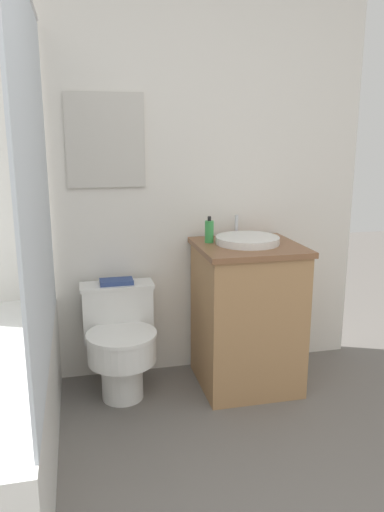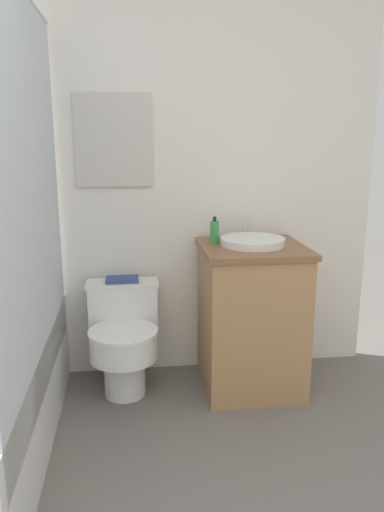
# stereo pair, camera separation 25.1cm
# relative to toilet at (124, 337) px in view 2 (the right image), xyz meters

# --- Properties ---
(wall_back) EXTENTS (3.01, 0.07, 2.50)m
(wall_back) POSITION_rel_toilet_xyz_m (-0.00, 0.28, 0.93)
(wall_back) COLOR white
(wall_back) RESTS_ON ground_plane
(toilet) EXTENTS (0.41, 0.49, 0.60)m
(toilet) POSITION_rel_toilet_xyz_m (0.00, 0.00, 0.00)
(toilet) COLOR white
(toilet) RESTS_ON ground_plane
(vanity) EXTENTS (0.56, 0.55, 0.83)m
(vanity) POSITION_rel_toilet_xyz_m (0.71, -0.03, 0.10)
(vanity) COLOR #AD7F51
(vanity) RESTS_ON ground_plane
(sink) EXTENTS (0.35, 0.39, 0.13)m
(sink) POSITION_rel_toilet_xyz_m (0.71, -0.01, 0.53)
(sink) COLOR white
(sink) RESTS_ON vanity
(soap_bottle) EXTENTS (0.05, 0.05, 0.15)m
(soap_bottle) POSITION_rel_toilet_xyz_m (0.51, 0.07, 0.57)
(soap_bottle) COLOR green
(soap_bottle) RESTS_ON vanity
(book_on_tank) EXTENTS (0.18, 0.11, 0.02)m
(book_on_tank) POSITION_rel_toilet_xyz_m (-0.00, 0.13, 0.30)
(book_on_tank) COLOR #33477F
(book_on_tank) RESTS_ON toilet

